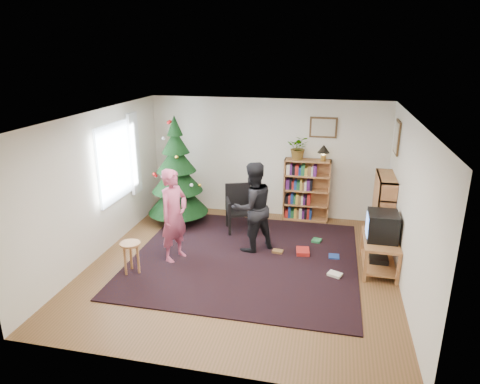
% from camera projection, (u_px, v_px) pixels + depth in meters
% --- Properties ---
extents(floor, '(5.00, 5.00, 0.00)m').
position_uv_depth(floor, '(241.00, 266.00, 7.15)').
color(floor, brown).
rests_on(floor, ground).
extents(ceiling, '(5.00, 5.00, 0.00)m').
position_uv_depth(ceiling, '(241.00, 116.00, 6.36)').
color(ceiling, white).
rests_on(ceiling, wall_back).
extents(wall_back, '(5.00, 0.02, 2.50)m').
position_uv_depth(wall_back, '(266.00, 158.00, 9.07)').
color(wall_back, silver).
rests_on(wall_back, floor).
extents(wall_front, '(5.00, 0.02, 2.50)m').
position_uv_depth(wall_front, '(190.00, 272.00, 4.44)').
color(wall_front, silver).
rests_on(wall_front, floor).
extents(wall_left, '(0.02, 5.00, 2.50)m').
position_uv_depth(wall_left, '(98.00, 185.00, 7.26)').
color(wall_left, silver).
rests_on(wall_left, floor).
extents(wall_right, '(0.02, 5.00, 2.50)m').
position_uv_depth(wall_right, '(408.00, 208.00, 6.24)').
color(wall_right, silver).
rests_on(wall_right, floor).
extents(rug, '(3.80, 3.60, 0.02)m').
position_uv_depth(rug, '(245.00, 257.00, 7.43)').
color(rug, black).
rests_on(rug, floor).
extents(window_pane, '(0.04, 1.20, 1.40)m').
position_uv_depth(window_pane, '(115.00, 162.00, 7.73)').
color(window_pane, silver).
rests_on(window_pane, wall_left).
extents(curtain, '(0.06, 0.35, 1.60)m').
position_uv_depth(curtain, '(134.00, 154.00, 8.37)').
color(curtain, silver).
rests_on(curtain, wall_left).
extents(picture_back, '(0.55, 0.03, 0.42)m').
position_uv_depth(picture_back, '(323.00, 127.00, 8.59)').
color(picture_back, '#4C3319').
rests_on(picture_back, wall_back).
extents(picture_right, '(0.03, 0.50, 0.60)m').
position_uv_depth(picture_right, '(397.00, 137.00, 7.65)').
color(picture_right, '#4C3319').
rests_on(picture_right, wall_right).
extents(christmas_tree, '(1.23, 1.23, 2.23)m').
position_uv_depth(christmas_tree, '(177.00, 180.00, 8.68)').
color(christmas_tree, '#3F2816').
rests_on(christmas_tree, rug).
extents(bookshelf_back, '(0.95, 0.30, 1.30)m').
position_uv_depth(bookshelf_back, '(306.00, 189.00, 8.93)').
color(bookshelf_back, '#AB693D').
rests_on(bookshelf_back, floor).
extents(bookshelf_right, '(0.30, 0.95, 1.30)m').
position_uv_depth(bookshelf_right, '(383.00, 209.00, 7.84)').
color(bookshelf_right, '#AB693D').
rests_on(bookshelf_right, floor).
extents(tv_stand, '(0.55, 0.98, 0.55)m').
position_uv_depth(tv_stand, '(379.00, 251.00, 6.95)').
color(tv_stand, '#AB693D').
rests_on(tv_stand, floor).
extents(crt_tv, '(0.47, 0.51, 0.45)m').
position_uv_depth(crt_tv, '(382.00, 226.00, 6.81)').
color(crt_tv, black).
rests_on(crt_tv, tv_stand).
extents(armchair, '(0.65, 0.67, 0.92)m').
position_uv_depth(armchair, '(241.00, 206.00, 8.48)').
color(armchair, black).
rests_on(armchair, rug).
extents(stool, '(0.32, 0.32, 0.54)m').
position_uv_depth(stool, '(131.00, 250.00, 6.80)').
color(stool, '#AB693D').
rests_on(stool, floor).
extents(person_standing, '(0.57, 0.69, 1.61)m').
position_uv_depth(person_standing, '(174.00, 215.00, 7.15)').
color(person_standing, '#AE4562').
rests_on(person_standing, rug).
extents(person_by_chair, '(1.00, 0.99, 1.63)m').
position_uv_depth(person_by_chair, '(252.00, 207.00, 7.49)').
color(person_by_chair, black).
rests_on(person_by_chair, rug).
extents(potted_plant, '(0.45, 0.39, 0.49)m').
position_uv_depth(potted_plant, '(299.00, 148.00, 8.69)').
color(potted_plant, gray).
rests_on(potted_plant, bookshelf_back).
extents(table_lamp, '(0.25, 0.25, 0.33)m').
position_uv_depth(table_lamp, '(324.00, 150.00, 8.59)').
color(table_lamp, '#A57F33').
rests_on(table_lamp, bookshelf_back).
extents(floor_clutter, '(1.74, 1.42, 0.08)m').
position_uv_depth(floor_clutter, '(322.00, 254.00, 7.49)').
color(floor_clutter, '#A51E19').
rests_on(floor_clutter, rug).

